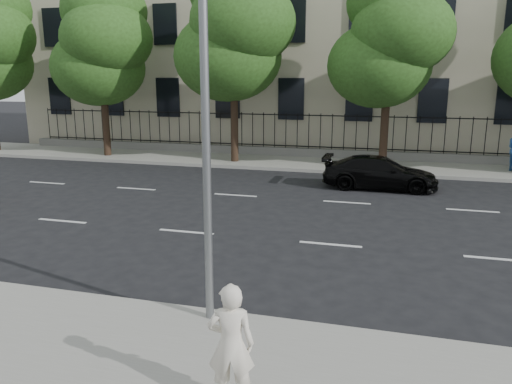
% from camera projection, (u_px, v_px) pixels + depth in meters
% --- Properties ---
extents(ground, '(120.00, 120.00, 0.00)m').
position_uv_depth(ground, '(144.00, 264.00, 11.51)').
color(ground, black).
rests_on(ground, ground).
extents(near_sidewalk, '(60.00, 4.00, 0.15)m').
position_uv_depth(near_sidewalk, '(21.00, 351.00, 7.74)').
color(near_sidewalk, gray).
rests_on(near_sidewalk, ground).
extents(far_sidewalk, '(60.00, 4.00, 0.15)m').
position_uv_depth(far_sidewalk, '(278.00, 162.00, 24.64)').
color(far_sidewalk, gray).
rests_on(far_sidewalk, ground).
extents(lane_markings, '(49.60, 4.62, 0.01)m').
position_uv_depth(lane_markings, '(214.00, 211.00, 15.97)').
color(lane_markings, silver).
rests_on(lane_markings, ground).
extents(iron_fence, '(30.00, 0.50, 2.20)m').
position_uv_depth(iron_fence, '(286.00, 146.00, 26.10)').
color(iron_fence, slate).
rests_on(iron_fence, far_sidewalk).
extents(street_light, '(0.25, 3.32, 8.05)m').
position_uv_depth(street_light, '(215.00, 18.00, 8.03)').
color(street_light, slate).
rests_on(street_light, near_sidewalk).
extents(tree_b, '(5.53, 5.12, 8.97)m').
position_uv_depth(tree_b, '(103.00, 43.00, 25.03)').
color(tree_b, '#382619').
rests_on(tree_b, far_sidewalk).
extents(tree_c, '(5.89, 5.50, 9.80)m').
position_uv_depth(tree_c, '(235.00, 27.00, 23.10)').
color(tree_c, '#382619').
rests_on(tree_c, far_sidewalk).
extents(tree_d, '(5.34, 4.94, 8.84)m').
position_uv_depth(tree_d, '(391.00, 37.00, 21.42)').
color(tree_d, '#382619').
rests_on(tree_d, far_sidewalk).
extents(black_sedan, '(4.31, 1.76, 1.25)m').
position_uv_depth(black_sedan, '(380.00, 173.00, 19.02)').
color(black_sedan, black).
rests_on(black_sedan, ground).
extents(woman_near, '(0.66, 0.51, 1.63)m').
position_uv_depth(woman_near, '(231.00, 345.00, 6.23)').
color(woman_near, '#EEE4CF').
rests_on(woman_near, near_sidewalk).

